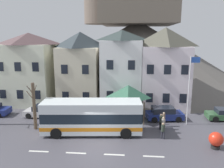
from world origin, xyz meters
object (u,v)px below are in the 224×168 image
townhouse_00 (30,68)px  hilltop_castle (137,48)px  transit_bus (92,117)px  pedestrian_03 (163,124)px  townhouse_01 (81,69)px  bus_shelter (128,92)px  bare_tree_01 (34,105)px  townhouse_02 (122,68)px  parked_car_02 (164,114)px  parked_car_01 (44,111)px  pedestrian_01 (163,130)px  public_bench (117,108)px  pedestrian_00 (161,121)px  townhouse_03 (164,68)px  harbour_buoy (216,140)px  flagpole (190,86)px  pedestrian_02 (164,119)px

townhouse_00 → hilltop_castle: hilltop_castle is taller
transit_bus → pedestrian_03: transit_bus is taller
townhouse_01 → hilltop_castle: 18.24m
bus_shelter → bare_tree_01: size_ratio=0.83×
townhouse_02 → townhouse_00: bearing=-179.9°
parked_car_02 → parked_car_01: bearing=173.3°
hilltop_castle → parked_car_01: bearing=-115.8°
hilltop_castle → pedestrian_01: size_ratio=27.56×
townhouse_01 → hilltop_castle: hilltop_castle is taller
pedestrian_03 → public_bench: bearing=128.9°
parked_car_01 → pedestrian_03: size_ratio=2.63×
townhouse_01 → pedestrian_00: (9.66, -8.32, -3.87)m
transit_bus → pedestrian_00: (6.53, 1.33, -0.66)m
parked_car_02 → pedestrian_01: (-0.74, -4.87, 0.13)m
townhouse_00 → pedestrian_01: 20.08m
hilltop_castle → bus_shelter: hilltop_castle is taller
townhouse_00 → bus_shelter: size_ratio=2.48×
transit_bus → parked_car_02: (7.20, 4.15, -0.87)m
townhouse_00 → bare_tree_01: townhouse_00 is taller
townhouse_00 → townhouse_02: townhouse_02 is taller
townhouse_02 → townhouse_03: size_ratio=0.97×
townhouse_00 → harbour_buoy: 24.23m
transit_bus → hilltop_castle: bearing=75.0°
public_bench → townhouse_02: bearing=84.4°
pedestrian_00 → bare_tree_01: (-12.26, -0.88, 1.50)m
hilltop_castle → parked_car_02: bearing=-82.9°
transit_bus → bare_tree_01: bearing=170.2°
parked_car_02 → flagpole: flagpole is taller
harbour_buoy → townhouse_00: bearing=149.8°
parked_car_01 → flagpole: bearing=179.5°
parked_car_01 → harbour_buoy: harbour_buoy is taller
pedestrian_01 → harbour_buoy: size_ratio=1.08×
townhouse_02 → bare_tree_01: bearing=-130.5°
townhouse_01 → parked_car_02: 12.39m
parked_car_02 → pedestrian_01: size_ratio=2.73×
townhouse_02 → bare_tree_01: size_ratio=2.12×
townhouse_03 → parked_car_01: size_ratio=2.38×
hilltop_castle → transit_bus: hilltop_castle is taller
townhouse_01 → pedestrian_02: size_ratio=6.31×
parked_car_02 → bare_tree_01: bearing=-171.4°
parked_car_01 → public_bench: parked_car_01 is taller
townhouse_00 → pedestrian_00: bearing=-27.0°
townhouse_02 → bus_shelter: bearing=-80.4°
townhouse_01 → hilltop_castle: (7.59, 16.46, 2.00)m
parked_car_02 → townhouse_00: bearing=154.5°
townhouse_02 → hilltop_castle: (2.16, 16.25, 1.88)m
townhouse_00 → bare_tree_01: size_ratio=2.04×
townhouse_03 → pedestrian_02: 8.08m
parked_car_01 → pedestrian_01: 13.53m
pedestrian_01 → pedestrian_03: 1.27m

